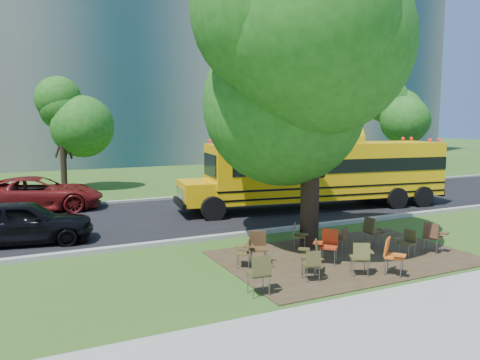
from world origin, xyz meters
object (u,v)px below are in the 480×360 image
chair_7 (433,235)px  chair_12 (373,229)px  school_bus (325,171)px  chair_2 (312,253)px  chair_1 (313,262)px  chair_0 (261,270)px  black_car (23,222)px  chair_6 (407,240)px  bg_car_red (38,194)px  chair_10 (298,233)px  chair_11 (341,237)px  main_tree (312,78)px  chair_5 (392,253)px  chair_8 (245,250)px  chair_3 (328,243)px  chair_9 (257,245)px  chair_4 (361,255)px

chair_7 → chair_12: (-1.18, 1.20, 0.02)m
school_bus → chair_2: 9.33m
chair_1 → chair_0: bearing=-157.8°
chair_12 → black_car: bearing=-118.1°
chair_1 → chair_6: size_ratio=1.01×
chair_6 → chair_12: chair_12 is taller
bg_car_red → school_bus: bearing=-102.6°
chair_2 → chair_10: 2.30m
chair_6 → chair_11: (-1.45, 1.11, -0.01)m
school_bus → bg_car_red: school_bus is taller
school_bus → chair_6: school_bus is taller
main_tree → chair_6: (1.96, -2.03, -4.61)m
chair_5 → chair_8: size_ratio=1.20×
main_tree → chair_3: bearing=-106.2°
chair_8 → chair_6: bearing=-71.1°
chair_10 → black_car: (-7.43, 4.19, 0.22)m
bg_car_red → chair_5: bearing=-139.9°
chair_9 → chair_12: size_ratio=0.99×
chair_6 → chair_7: bearing=-109.3°
chair_11 → chair_1: bearing=-171.4°
chair_8 → chair_9: bearing=-61.4°
chair_11 → chair_4: bearing=-144.1°
chair_7 → chair_1: bearing=-106.5°
chair_5 → chair_9: 3.42m
chair_2 → chair_5: 2.00m
main_tree → chair_10: size_ratio=10.83×
school_bus → bg_car_red: 12.47m
chair_6 → bg_car_red: size_ratio=0.15×
chair_3 → chair_10: 1.57m
chair_4 → black_car: bearing=164.7°
chair_6 → bg_car_red: bg_car_red is taller
chair_2 → chair_8: chair_2 is taller
school_bus → chair_2: school_bus is taller
main_tree → bg_car_red: main_tree is taller
chair_1 → chair_9: size_ratio=0.83×
chair_2 → chair_9: chair_9 is taller
chair_0 → chair_5: 3.61m
black_car → chair_1: bearing=-127.5°
chair_5 → bg_car_red: (-7.57, 13.06, 0.16)m
chair_1 → chair_12: bearing=40.3°
chair_11 → bg_car_red: size_ratio=0.14×
chair_0 → bg_car_red: bg_car_red is taller
main_tree → chair_8: 5.40m
main_tree → chair_1: (-1.66, -2.62, -4.60)m
chair_1 → bg_car_red: (-5.51, 12.60, 0.25)m
chair_0 → chair_11: chair_0 is taller
bg_car_red → black_car: bearing=-176.6°
chair_11 → school_bus: bearing=28.7°
black_car → chair_9: bearing=-122.7°
main_tree → chair_8: size_ratio=11.08×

